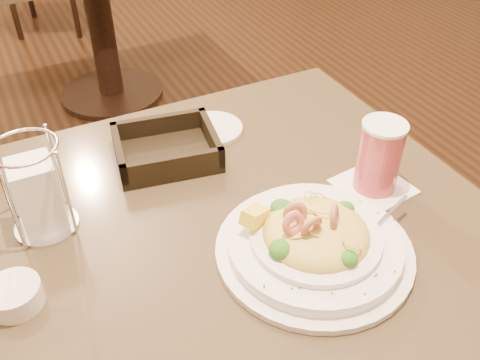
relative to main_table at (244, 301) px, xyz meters
name	(u,v)px	position (x,y,z in m)	size (l,w,h in m)	color
main_table	(244,301)	(0.00, 0.00, 0.00)	(0.90, 0.90, 0.73)	black
background_table	(97,0)	(0.18, 1.86, 0.00)	(0.93, 0.93, 0.73)	black
pasta_bowl	(314,240)	(0.07, -0.12, 0.26)	(0.37, 0.34, 0.11)	white
drink_glass	(379,157)	(0.27, -0.03, 0.30)	(0.14, 0.14, 0.15)	white
bread_basket	(167,150)	(-0.06, 0.24, 0.25)	(0.23, 0.20, 0.06)	black
napkin_caddy	(37,194)	(-0.33, 0.14, 0.31)	(0.11, 0.11, 0.18)	silver
side_plate	(212,128)	(0.07, 0.30, 0.24)	(0.14, 0.14, 0.01)	white
butter_ramekin	(15,295)	(-0.40, -0.01, 0.25)	(0.08, 0.08, 0.04)	white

